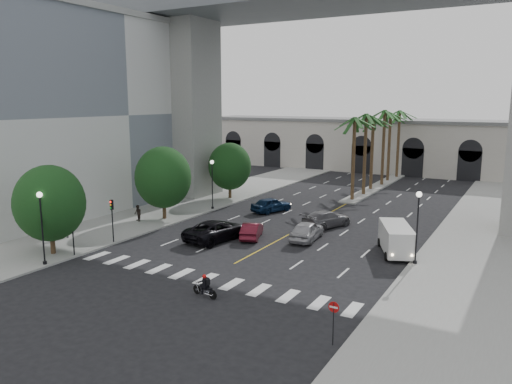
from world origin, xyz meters
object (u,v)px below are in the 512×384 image
motorcycle_rider (205,287)px  car_a (307,231)px  car_e (271,205)px  pedestrian_b (138,213)px  lamp_post_right (418,221)px  do_not_enter_sign (334,314)px  car_d (326,219)px  traffic_signal_far (112,214)px  pedestrian_a (66,226)px  car_b (252,230)px  lamp_post_left_far (212,180)px  traffic_signal_near (72,224)px  cargo_van (396,238)px  lamp_post_left_near (42,222)px  car_c (216,230)px

motorcycle_rider → car_a: car_a is taller
car_e → pedestrian_b: (-8.92, -10.43, 0.16)m
lamp_post_right → do_not_enter_sign: lamp_post_right is taller
pedestrian_b → do_not_enter_sign: size_ratio=0.71×
lamp_post_right → motorcycle_rider: 15.64m
car_d → pedestrian_b: pedestrian_b is taller
traffic_signal_far → motorcycle_rider: size_ratio=1.92×
car_a → pedestrian_a: (-17.79, -9.74, 0.33)m
motorcycle_rider → car_b: bearing=118.4°
car_e → pedestrian_a: (-10.24, -17.72, 0.37)m
lamp_post_left_far → car_e: lamp_post_left_far is taller
traffic_signal_far → car_a: traffic_signal_far is taller
car_d → traffic_signal_near: bearing=74.3°
car_d → cargo_van: bearing=167.1°
car_a → car_e: 10.99m
traffic_signal_near → car_e: 21.61m
traffic_signal_far → car_e: bearing=70.9°
lamp_post_left_near → lamp_post_right: size_ratio=1.00×
traffic_signal_far → car_c: size_ratio=0.60×
car_b → traffic_signal_far: bearing=17.2°
car_a → car_c: (-6.62, -3.72, 0.03)m
cargo_van → car_a: bearing=154.8°
car_a → pedestrian_a: size_ratio=2.40×
car_c → pedestrian_b: pedestrian_b is taller
motorcycle_rider → pedestrian_b: (-16.16, 11.83, 0.31)m
car_e → lamp_post_left_near: bearing=97.6°
traffic_signal_far → pedestrian_b: 7.23m
car_b → pedestrian_a: size_ratio=2.07×
pedestrian_b → car_a: bearing=34.1°
traffic_signal_near → car_c: traffic_signal_near is taller
car_a → cargo_van: (7.48, -0.23, 0.43)m
car_a → pedestrian_b: (-16.47, -2.44, 0.12)m
motorcycle_rider → pedestrian_a: (-17.49, 4.54, 0.52)m
motorcycle_rider → car_c: car_c is taller
traffic_signal_far → motorcycle_rider: 14.27m
traffic_signal_near → car_d: 22.10m
car_b → lamp_post_left_near: bearing=35.3°
lamp_post_left_near → lamp_post_left_far: same height
lamp_post_left_near → motorcycle_rider: 13.42m
motorcycle_rider → pedestrian_a: size_ratio=0.96×
lamp_post_left_far → do_not_enter_sign: size_ratio=2.43×
lamp_post_right → cargo_van: lamp_post_right is taller
traffic_signal_far → cargo_van: bearing=22.3°
traffic_signal_near → motorcycle_rider: bearing=-6.6°
lamp_post_left_far → do_not_enter_sign: lamp_post_left_far is taller
motorcycle_rider → pedestrian_a: pedestrian_a is taller
car_b → pedestrian_b: 12.18m
car_d → car_a: bearing=113.2°
car_e → do_not_enter_sign: 29.01m
car_a → traffic_signal_far: bearing=27.5°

